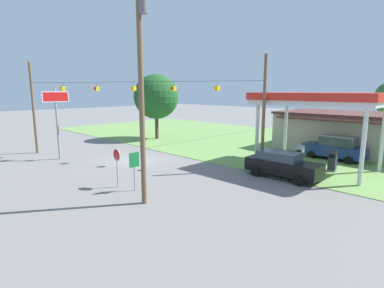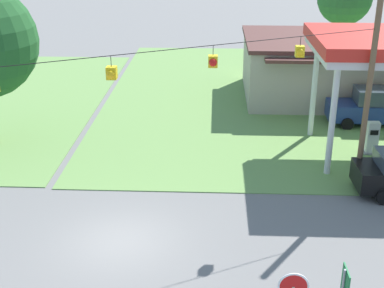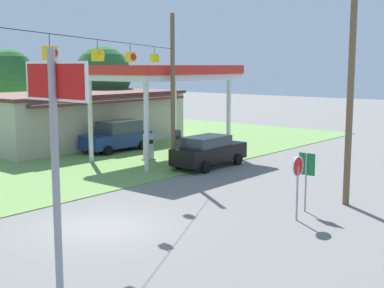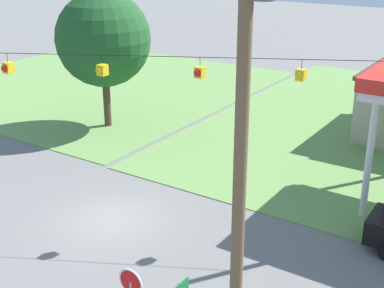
{
  "view_description": "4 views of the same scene",
  "coord_description": "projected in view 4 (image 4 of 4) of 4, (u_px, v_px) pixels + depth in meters",
  "views": [
    {
      "loc": [
        21.58,
        -14.78,
        6.07
      ],
      "look_at": [
        5.58,
        1.37,
        1.99
      ],
      "focal_mm": 28.0,
      "sensor_mm": 36.0,
      "label": 1
    },
    {
      "loc": [
        3.26,
        -16.32,
        10.64
      ],
      "look_at": [
        2.38,
        3.7,
        2.3
      ],
      "focal_mm": 50.0,
      "sensor_mm": 36.0,
      "label": 2
    },
    {
      "loc": [
        -12.52,
        -14.7,
        5.88
      ],
      "look_at": [
        6.25,
        0.87,
        2.3
      ],
      "focal_mm": 50.0,
      "sensor_mm": 36.0,
      "label": 3
    },
    {
      "loc": [
        13.4,
        -14.28,
        10.72
      ],
      "look_at": [
        2.56,
        2.1,
        3.19
      ],
      "focal_mm": 50.0,
      "sensor_mm": 36.0,
      "label": 4
    }
  ],
  "objects": [
    {
      "name": "ground_plane",
      "position": [
        112.0,
        220.0,
        21.86
      ],
      "size": [
        160.0,
        160.0,
        0.0
      ],
      "primitive_type": "plane",
      "color": "slate"
    },
    {
      "name": "grass_verge_opposite_corner",
      "position": [
        94.0,
        83.0,
        42.56
      ],
      "size": [
        24.0,
        24.0,
        0.04
      ],
      "primitive_type": "cube",
      "color": "#6B934C",
      "rests_on": "ground"
    },
    {
      "name": "utility_pole_main",
      "position": [
        242.0,
        164.0,
        10.62
      ],
      "size": [
        2.2,
        0.44,
        11.82
      ],
      "color": "brown",
      "rests_on": "ground"
    },
    {
      "name": "signal_span_gantry",
      "position": [
        105.0,
        107.0,
        20.12
      ],
      "size": [
        19.38,
        10.24,
        8.7
      ],
      "color": "brown",
      "rests_on": "ground"
    },
    {
      "name": "tree_west_verge",
      "position": [
        103.0,
        39.0,
        30.98
      ],
      "size": [
        5.56,
        5.56,
        8.1
      ],
      "color": "#4C3828",
      "rests_on": "ground"
    }
  ]
}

